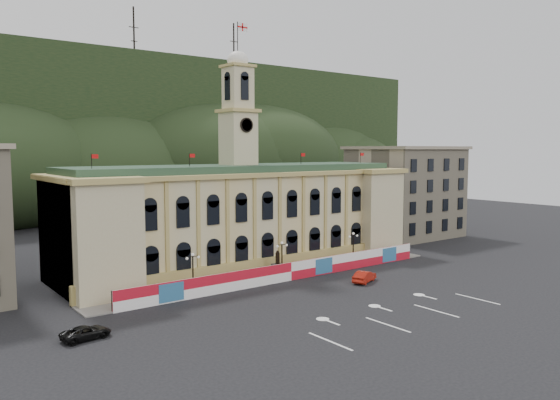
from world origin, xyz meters
TOP-DOWN VIEW (x-y plane):
  - ground at (0.00, 0.00)m, footprint 260.00×260.00m
  - lane_markings at (0.00, -5.00)m, footprint 26.00×10.00m
  - hill_ridge at (0.03, 121.99)m, footprint 230.00×80.00m
  - city_hall at (0.00, 27.63)m, footprint 56.20×17.60m
  - side_building_right at (43.00, 30.93)m, footprint 21.00×17.00m
  - hoarding_fence at (0.06, 15.07)m, footprint 50.00×0.44m
  - pavement at (0.00, 17.75)m, footprint 56.00×5.50m
  - statue at (0.00, 18.00)m, footprint 1.40×1.40m
  - lamp_left at (-14.00, 17.00)m, footprint 1.96×0.44m
  - lamp_center at (0.00, 17.00)m, footprint 1.96×0.44m
  - lamp_right at (14.00, 17.00)m, footprint 1.96×0.44m
  - red_sedan at (7.30, 8.14)m, footprint 4.91×5.88m
  - black_suv at (-30.00, 8.48)m, footprint 3.21×5.16m

SIDE VIEW (x-z plane):
  - ground at x=0.00m, z-range 0.00..0.00m
  - lane_markings at x=0.00m, z-range -0.01..0.01m
  - pavement at x=0.00m, z-range 0.00..0.16m
  - black_suv at x=-30.00m, z-range 0.00..1.30m
  - red_sedan at x=7.30m, z-range 0.00..1.56m
  - statue at x=0.00m, z-range -0.67..3.05m
  - hoarding_fence at x=0.06m, z-range 0.00..2.50m
  - lamp_left at x=-14.00m, z-range 0.50..5.65m
  - lamp_center at x=0.00m, z-range 0.50..5.65m
  - lamp_right at x=14.00m, z-range 0.50..5.65m
  - city_hall at x=0.00m, z-range -10.70..26.40m
  - side_building_right at x=43.00m, z-range 0.03..18.63m
  - hill_ridge at x=0.03m, z-range -12.52..51.48m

